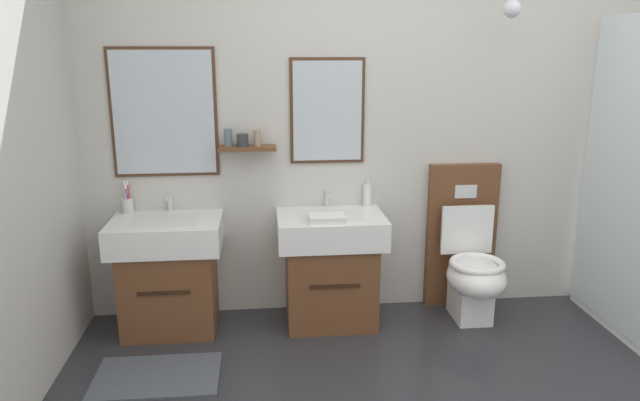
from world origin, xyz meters
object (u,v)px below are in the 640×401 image
vanity_sink_left (169,271)px  vanity_sink_right (330,265)px  toothbrush_cup (128,204)px  soap_dispenser (368,195)px  folded_hand_towel (327,218)px  toilet (468,261)px

vanity_sink_left → vanity_sink_right: same height
toothbrush_cup → soap_dispenser: bearing=0.4°
vanity_sink_left → vanity_sink_right: bearing=0.0°
soap_dispenser → folded_hand_towel: 0.46m
vanity_sink_right → toilet: size_ratio=0.73×
vanity_sink_left → soap_dispenser: soap_dispenser is taller
vanity_sink_right → folded_hand_towel: folded_hand_towel is taller
toothbrush_cup → soap_dispenser: 1.56m
folded_hand_towel → vanity_sink_left: bearing=171.2°
vanity_sink_left → soap_dispenser: bearing=8.1°
vanity_sink_left → folded_hand_towel: 1.06m
toothbrush_cup → folded_hand_towel: (1.25, -0.33, -0.04)m
folded_hand_towel → toilet: bearing=9.8°
vanity_sink_left → vanity_sink_right: (1.03, 0.00, 0.00)m
vanity_sink_left → toothbrush_cup: bearing=146.0°
toilet → soap_dispenser: toilet is taller
vanity_sink_right → toothbrush_cup: (-1.29, 0.18, 0.40)m
vanity_sink_right → folded_hand_towel: 0.39m
vanity_sink_right → toilet: 0.93m
vanity_sink_left → toilet: 1.96m
vanity_sink_right → vanity_sink_left: bearing=180.0°
vanity_sink_right → toilet: bearing=0.9°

